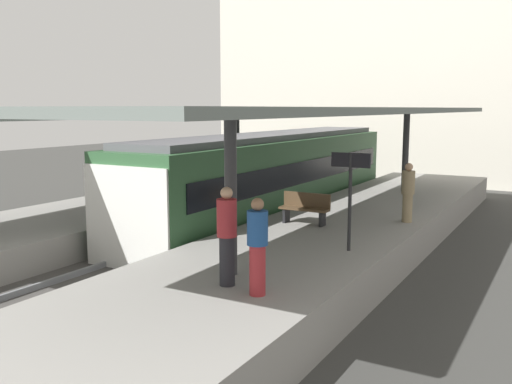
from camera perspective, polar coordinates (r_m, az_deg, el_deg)
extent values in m
plane|color=#383835|center=(17.21, -4.56, -5.56)|extent=(80.00, 80.00, 0.00)
cube|color=gray|center=(19.45, -13.90, -2.64)|extent=(4.40, 28.00, 1.00)
cube|color=gray|center=(15.34, 7.30, -5.43)|extent=(4.40, 28.00, 1.00)
cube|color=#423F3D|center=(17.19, -4.57, -5.24)|extent=(3.20, 28.00, 0.20)
cube|color=slate|center=(17.55, -6.52, -4.40)|extent=(0.08, 28.00, 0.14)
cube|color=slate|center=(16.76, -2.53, -4.97)|extent=(0.08, 28.00, 0.14)
cube|color=#2D5633|center=(20.37, 1.87, 1.38)|extent=(2.70, 15.51, 2.90)
cube|color=silver|center=(14.07, -13.11, -2.69)|extent=(2.65, 0.08, 2.60)
cube|color=black|center=(21.00, -1.44, 2.56)|extent=(0.04, 14.27, 0.76)
cube|color=black|center=(19.74, 5.39, 2.14)|extent=(0.04, 14.27, 0.76)
cube|color=#515156|center=(20.24, 1.89, 5.74)|extent=(2.16, 14.74, 0.20)
cylinder|color=#333335|center=(25.29, -1.95, 4.58)|extent=(0.24, 0.24, 2.89)
cube|color=slate|center=(20.13, -11.49, 7.75)|extent=(4.18, 21.00, 0.16)
cylinder|color=#333335|center=(10.64, -2.59, -0.45)|extent=(0.24, 0.24, 3.04)
cylinder|color=#333335|center=(22.27, 14.99, 3.96)|extent=(0.24, 0.24, 3.04)
cube|color=slate|center=(16.20, 9.45, 8.21)|extent=(4.18, 21.00, 0.16)
cube|color=black|center=(15.78, 3.09, -2.38)|extent=(0.08, 0.32, 0.40)
cube|color=black|center=(15.33, 6.78, -2.75)|extent=(0.08, 0.32, 0.40)
cube|color=#4C3823|center=(15.50, 4.92, -1.73)|extent=(1.40, 0.40, 0.06)
cube|color=#4C3823|center=(15.62, 5.21, -0.79)|extent=(1.40, 0.06, 0.40)
cylinder|color=#262628|center=(12.64, 9.54, -1.07)|extent=(0.08, 0.08, 2.20)
cube|color=black|center=(12.52, 9.64, 3.22)|extent=(0.90, 0.06, 0.32)
cylinder|color=#998460|center=(16.32, 15.15, -1.59)|extent=(0.28, 0.28, 0.80)
cylinder|color=#998460|center=(16.21, 15.25, 0.94)|extent=(0.36, 0.36, 0.66)
sphere|color=tan|center=(16.16, 15.31, 2.48)|extent=(0.22, 0.22, 0.22)
cylinder|color=#232328|center=(10.18, -2.96, -7.03)|extent=(0.28, 0.28, 0.91)
cylinder|color=maroon|center=(10.00, -3.00, -2.65)|extent=(0.36, 0.36, 0.68)
sphere|color=tan|center=(9.92, -3.02, -0.10)|extent=(0.22, 0.22, 0.22)
cylinder|color=maroon|center=(9.66, 0.15, -7.95)|extent=(0.28, 0.28, 0.88)
cylinder|color=navy|center=(9.48, 0.15, -3.68)|extent=(0.36, 0.36, 0.59)
sphere|color=#936B4C|center=(9.40, 0.15, -1.26)|extent=(0.22, 0.22, 0.22)
cube|color=beige|center=(35.60, 11.57, 10.48)|extent=(18.00, 6.00, 11.00)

